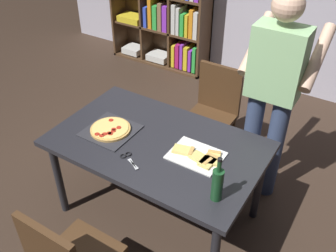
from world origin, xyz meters
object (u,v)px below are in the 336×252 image
Objects in this scene: person_serving_pizza at (273,89)px; dining_table at (157,150)px; pepperoni_pizza_on_tray at (111,130)px; kitchen_scissors at (128,158)px; chair_far_side at (214,108)px; wine_bottle at (217,184)px.

dining_table is at bearing -127.65° from person_serving_pizza.
dining_table is 0.38m from pepperoni_pizza_on_tray.
pepperoni_pizza_on_tray is 1.85× the size of kitchen_scissors.
chair_far_side reaches higher than dining_table.
wine_bottle is (0.60, -0.27, 0.20)m from dining_table.
chair_far_side is 1.12m from pepperoni_pizza_on_tray.
dining_table is at bearing 76.06° from kitchen_scissors.
chair_far_side reaches higher than kitchen_scissors.
person_serving_pizza is at bearing 41.07° from pepperoni_pizza_on_tray.
pepperoni_pizza_on_tray is 0.99m from wine_bottle.
person_serving_pizza reaches higher than wine_bottle.
person_serving_pizza is 8.96× the size of kitchen_scissors.
chair_far_side is 2.85× the size of wine_bottle.
wine_bottle is (0.60, -1.22, 0.36)m from chair_far_side.
chair_far_side is at bearing 116.27° from wine_bottle.
pepperoni_pizza_on_tray is (-0.93, -0.81, -0.23)m from person_serving_pizza.
person_serving_pizza is at bearing 52.35° from dining_table.
wine_bottle reaches higher than chair_far_side.
kitchen_scissors reaches higher than dining_table.
dining_table is 0.98m from person_serving_pizza.
dining_table is 4.83× the size of wine_bottle.
person_serving_pizza is 1.26m from pepperoni_pizza_on_tray.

